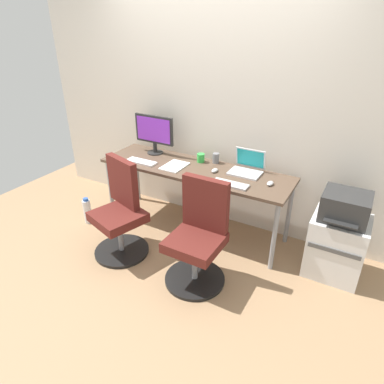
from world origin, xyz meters
The scene contains 17 objects.
ground_plane centered at (0.00, 0.00, 0.00)m, with size 5.28×5.28×0.00m, color #9E7A56.
back_wall centered at (0.00, 0.38, 1.30)m, with size 4.40×0.04×2.60m, color silver.
desk centered at (0.00, 0.00, 0.67)m, with size 2.02×0.59×0.73m.
office_chair_left centered at (-0.44, -0.68, 0.42)m, with size 0.55×0.55×0.94m.
office_chair_right centered at (0.42, -0.68, 0.42)m, with size 0.54×0.54×0.94m.
side_cabinet centered at (1.47, -0.01, 0.29)m, with size 0.47×0.44×0.58m.
printer centered at (1.47, -0.01, 0.69)m, with size 0.38×0.40×0.24m.
water_bottle_on_floor centered at (-1.12, -0.49, 0.15)m, with size 0.09×0.09×0.31m.
desktop_monitor centered at (-0.60, 0.16, 0.98)m, with size 0.48×0.18×0.43m.
open_laptop centered at (0.51, 0.17, 0.79)m, with size 0.31×0.27×0.22m.
keyboard_by_monitor centered at (-0.56, -0.15, 0.74)m, with size 0.34×0.12×0.02m, color silver.
keyboard_by_laptop centered at (0.48, -0.18, 0.74)m, with size 0.34×0.12×0.02m, color #B7B7B7.
mouse_by_monitor centered at (0.23, 0.01, 0.75)m, with size 0.06×0.10×0.03m, color #B7B7B7.
mouse_by_laptop centered at (0.80, 0.00, 0.75)m, with size 0.06×0.10×0.03m, color #B7B7B7.
coffee_mug centered at (-0.02, 0.18, 0.78)m, with size 0.08×0.08×0.09m, color green.
pen_cup centered at (0.13, 0.23, 0.79)m, with size 0.07×0.07×0.10m, color slate.
paper_pile centered at (-0.20, -0.07, 0.74)m, with size 0.21×0.30×0.01m, color white.
Camera 1 is at (1.56, -2.81, 2.12)m, focal length 31.75 mm.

